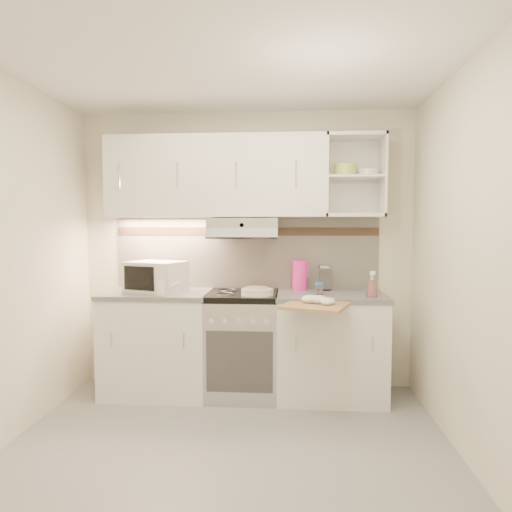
{
  "coord_description": "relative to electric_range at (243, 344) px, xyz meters",
  "views": [
    {
      "loc": [
        0.39,
        -2.77,
        1.49
      ],
      "look_at": [
        0.12,
        0.95,
        1.23
      ],
      "focal_mm": 32.0,
      "sensor_mm": 36.0,
      "label": 1
    }
  ],
  "objects": [
    {
      "name": "base_cabinet_right",
      "position": [
        0.75,
        0.0,
        -0.02
      ],
      "size": [
        0.9,
        0.6,
        0.86
      ],
      "primitive_type": "cube",
      "color": "white",
      "rests_on": "ground"
    },
    {
      "name": "microwave",
      "position": [
        -0.76,
        0.01,
        0.58
      ],
      "size": [
        0.55,
        0.48,
        0.26
      ],
      "rotation": [
        0.0,
        0.0,
        -0.34
      ],
      "color": "silver",
      "rests_on": "worktop_left"
    },
    {
      "name": "worktop_right",
      "position": [
        0.75,
        0.0,
        0.43
      ],
      "size": [
        0.92,
        0.62,
        0.04
      ],
      "primitive_type": "cube",
      "color": "slate",
      "rests_on": "base_cabinet_right"
    },
    {
      "name": "plate_stack",
      "position": [
        0.13,
        -0.13,
        0.47
      ],
      "size": [
        0.27,
        0.27,
        0.06
      ],
      "rotation": [
        0.0,
        0.0,
        0.2
      ],
      "color": "white",
      "rests_on": "electric_range"
    },
    {
      "name": "base_cabinet_left",
      "position": [
        -0.75,
        0.0,
        -0.02
      ],
      "size": [
        0.9,
        0.6,
        0.86
      ],
      "primitive_type": "cube",
      "color": "white",
      "rests_on": "ground"
    },
    {
      "name": "ground",
      "position": [
        0.0,
        -1.1,
        -0.45
      ],
      "size": [
        3.0,
        3.0,
        0.0
      ],
      "primitive_type": "plane",
      "color": "gray",
      "rests_on": "ground"
    },
    {
      "name": "dish_towel",
      "position": [
        0.62,
        -0.41,
        0.46
      ],
      "size": [
        0.24,
        0.21,
        0.06
      ],
      "primitive_type": null,
      "rotation": [
        0.0,
        0.0,
        -0.12
      ],
      "color": "silver",
      "rests_on": "cutting_board"
    },
    {
      "name": "bread_loaf",
      "position": [
        0.12,
        0.03,
        0.47
      ],
      "size": [
        0.18,
        0.18,
        0.05
      ],
      "primitive_type": "cylinder",
      "color": "#B07A48",
      "rests_on": "electric_range"
    },
    {
      "name": "electric_range",
      "position": [
        0.0,
        0.0,
        0.0
      ],
      "size": [
        0.6,
        0.6,
        0.9
      ],
      "color": "#B7B7BC",
      "rests_on": "ground"
    },
    {
      "name": "watering_can",
      "position": [
        -0.65,
        -0.18,
        0.52
      ],
      "size": [
        0.22,
        0.11,
        0.18
      ],
      "rotation": [
        0.0,
        0.0,
        0.15
      ],
      "color": "white",
      "rests_on": "worktop_left"
    },
    {
      "name": "cutting_board",
      "position": [
        0.59,
        -0.45,
        0.42
      ],
      "size": [
        0.57,
        0.54,
        0.02
      ],
      "primitive_type": "cube",
      "rotation": [
        0.0,
        0.0,
        -0.35
      ],
      "color": "#A57657",
      "rests_on": "base_cabinet_right"
    },
    {
      "name": "spray_bottle",
      "position": [
        1.06,
        -0.16,
        0.54
      ],
      "size": [
        0.09,
        0.09,
        0.22
      ],
      "rotation": [
        0.0,
        0.0,
        -0.32
      ],
      "color": "pink",
      "rests_on": "worktop_right"
    },
    {
      "name": "worktop_left",
      "position": [
        -0.75,
        0.0,
        0.43
      ],
      "size": [
        0.92,
        0.62,
        0.04
      ],
      "primitive_type": "cube",
      "color": "slate",
      "rests_on": "base_cabinet_left"
    },
    {
      "name": "spice_jar",
      "position": [
        0.65,
        -0.05,
        0.5
      ],
      "size": [
        0.07,
        0.07,
        0.1
      ],
      "rotation": [
        0.0,
        0.0,
        0.34
      ],
      "color": "silver",
      "rests_on": "worktop_right"
    },
    {
      "name": "room_shell",
      "position": [
        0.0,
        -0.73,
        1.18
      ],
      "size": [
        3.04,
        2.84,
        2.52
      ],
      "color": "beige",
      "rests_on": "ground"
    },
    {
      "name": "glass_jar",
      "position": [
        0.71,
        0.18,
        0.56
      ],
      "size": [
        0.12,
        0.12,
        0.22
      ],
      "rotation": [
        0.0,
        0.0,
        -0.01
      ],
      "color": "white",
      "rests_on": "worktop_right"
    },
    {
      "name": "pink_pitcher",
      "position": [
        0.49,
        0.2,
        0.58
      ],
      "size": [
        0.14,
        0.13,
        0.27
      ],
      "rotation": [
        0.0,
        0.0,
        0.19
      ],
      "color": "#FD2BA3",
      "rests_on": "worktop_right"
    }
  ]
}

